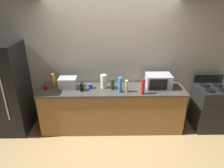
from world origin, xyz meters
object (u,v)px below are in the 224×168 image
(bottle_spray_cleaner, at_px, (120,85))
(bottle_hand_soap, at_px, (127,86))
(refrigerator, at_px, (6,89))
(bottle_dish_soap, at_px, (53,81))
(mug_red, at_px, (46,87))
(paper_towel_roll, at_px, (103,81))
(bottle_hot_sauce, at_px, (143,87))
(stove_range, at_px, (209,107))
(mug_blue, at_px, (90,86))
(bottle_wine, at_px, (112,84))
(toaster_oven, at_px, (68,83))
(microwave, at_px, (158,81))
(cordless_phone, at_px, (82,87))

(bottle_spray_cleaner, relative_size, bottle_hand_soap, 1.23)
(refrigerator, height_order, bottle_hand_soap, refrigerator)
(refrigerator, height_order, bottle_dish_soap, refrigerator)
(bottle_spray_cleaner, xyz_separation_m, mug_red, (-1.42, 0.16, -0.10))
(paper_towel_roll, bearing_deg, bottle_dish_soap, 177.82)
(bottle_hot_sauce, xyz_separation_m, mug_red, (-1.83, 0.25, -0.10))
(refrigerator, xyz_separation_m, bottle_hot_sauce, (2.61, -0.23, 0.14))
(stove_range, xyz_separation_m, mug_blue, (-2.42, 0.03, 0.48))
(bottle_hot_sauce, distance_m, mug_blue, 1.02)
(bottle_dish_soap, height_order, mug_blue, bottle_dish_soap)
(bottle_wine, bearing_deg, refrigerator, 179.54)
(bottle_hot_sauce, bearing_deg, stove_range, 9.12)
(refrigerator, height_order, toaster_oven, refrigerator)
(bottle_hot_sauce, xyz_separation_m, mug_blue, (-0.98, 0.26, -0.10))
(toaster_oven, height_order, paper_towel_roll, paper_towel_roll)
(bottle_hand_soap, bearing_deg, bottle_dish_soap, 170.45)
(stove_range, bearing_deg, bottle_hand_soap, -175.05)
(bottle_hot_sauce, relative_size, bottle_hand_soap, 1.22)
(toaster_oven, xyz_separation_m, paper_towel_roll, (0.70, -0.01, 0.03))
(refrigerator, xyz_separation_m, microwave, (2.96, 0.05, 0.13))
(refrigerator, bearing_deg, mug_red, 1.14)
(microwave, xyz_separation_m, bottle_hand_soap, (-0.64, -0.20, -0.02))
(bottle_wine, distance_m, mug_red, 1.28)
(bottle_wine, relative_size, mug_red, 2.27)
(mug_red, bearing_deg, refrigerator, -178.86)
(bottle_hot_sauce, bearing_deg, bottle_spray_cleaner, 167.87)
(bottle_hand_soap, bearing_deg, stove_range, 4.95)
(bottle_wine, height_order, bottle_dish_soap, bottle_dish_soap)
(refrigerator, height_order, bottle_hot_sauce, refrigerator)
(mug_red, relative_size, mug_blue, 0.98)
(microwave, xyz_separation_m, bottle_hot_sauce, (-0.35, -0.28, 0.01))
(cordless_phone, bearing_deg, toaster_oven, 155.44)
(paper_towel_roll, relative_size, bottle_hand_soap, 1.14)
(bottle_spray_cleaner, relative_size, mug_blue, 3.12)
(stove_range, relative_size, bottle_spray_cleaner, 3.71)
(toaster_oven, relative_size, bottle_hot_sauce, 1.17)
(microwave, distance_m, bottle_hand_soap, 0.67)
(bottle_wine, height_order, mug_blue, bottle_wine)
(bottle_dish_soap, distance_m, mug_blue, 0.73)
(cordless_phone, distance_m, bottle_hot_sauce, 1.15)
(toaster_oven, relative_size, cordless_phone, 2.27)
(cordless_phone, relative_size, bottle_hand_soap, 0.63)
(bottle_wine, relative_size, mug_blue, 2.24)
(paper_towel_roll, height_order, mug_red, paper_towel_roll)
(stove_range, bearing_deg, paper_towel_roll, 178.67)
(microwave, relative_size, bottle_hot_sauce, 1.66)
(stove_range, relative_size, toaster_oven, 3.18)
(refrigerator, xyz_separation_m, cordless_phone, (1.47, -0.07, 0.07))
(toaster_oven, height_order, bottle_hand_soap, bottle_hand_soap)
(refrigerator, xyz_separation_m, toaster_oven, (1.19, 0.06, 0.10))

